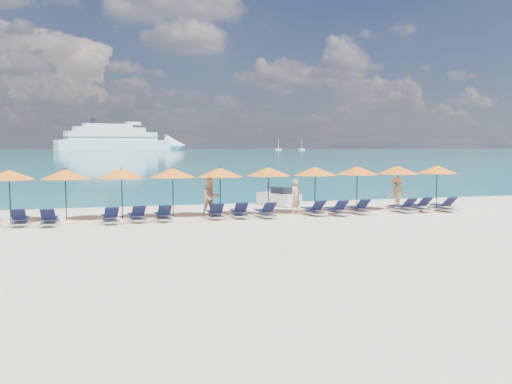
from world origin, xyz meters
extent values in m
plane|color=beige|center=(0.00, 0.00, 0.00)|extent=(1400.00, 1400.00, 0.00)
cube|color=#1FA9B2|center=(0.00, 660.00, 0.01)|extent=(1600.00, 1300.00, 0.01)
cube|color=white|center=(17.29, 525.36, 4.77)|extent=(105.94, 48.24, 9.53)
cone|color=white|center=(77.58, 543.34, 4.77)|extent=(26.09, 26.09, 20.97)
cube|color=white|center=(15.46, 524.82, 13.35)|extent=(85.03, 39.50, 7.63)
cube|color=white|center=(13.63, 524.27, 19.07)|extent=(66.39, 32.28, 4.77)
cube|color=white|center=(11.81, 523.73, 22.88)|extent=(45.48, 23.55, 3.34)
cube|color=black|center=(15.46, 524.82, 11.92)|extent=(86.09, 39.99, 0.86)
cube|color=black|center=(15.46, 524.82, 15.25)|extent=(83.97, 39.02, 0.86)
cylinder|color=black|center=(-0.80, 519.97, 26.69)|extent=(4.19, 4.19, 5.24)
cube|color=white|center=(193.51, 568.93, 0.85)|extent=(6.38, 2.13, 1.70)
cylinder|color=white|center=(193.51, 568.93, 6.38)|extent=(0.38, 0.38, 10.64)
cube|color=white|center=(206.28, 531.52, 0.80)|extent=(6.02, 2.01, 1.60)
cylinder|color=white|center=(206.28, 531.52, 6.02)|extent=(0.36, 0.36, 10.03)
cube|color=silver|center=(2.89, 8.40, 0.34)|extent=(1.86, 2.92, 0.63)
cube|color=black|center=(2.97, 8.18, 0.80)|extent=(0.91, 1.26, 0.40)
cylinder|color=black|center=(2.67, 9.05, 0.97)|extent=(0.61, 0.27, 0.07)
imported|color=tan|center=(2.33, 4.19, 0.83)|extent=(0.72, 0.65, 1.66)
imported|color=tan|center=(-1.71, 4.56, 0.88)|extent=(0.92, 0.61, 1.76)
imported|color=tan|center=(7.99, 4.70, 0.82)|extent=(1.12, 0.64, 1.65)
cylinder|color=black|center=(-10.25, 4.80, 1.10)|extent=(0.05, 0.05, 2.20)
cone|color=orange|center=(-10.25, 4.80, 2.02)|extent=(2.10, 2.10, 0.42)
sphere|color=black|center=(-10.25, 4.80, 2.24)|extent=(0.08, 0.08, 0.08)
cylinder|color=black|center=(-8.02, 4.74, 1.10)|extent=(0.05, 0.05, 2.20)
cone|color=orange|center=(-8.02, 4.74, 2.02)|extent=(2.10, 2.10, 0.42)
sphere|color=black|center=(-8.02, 4.74, 2.24)|extent=(0.08, 0.08, 0.08)
cylinder|color=black|center=(-5.66, 4.75, 1.10)|extent=(0.05, 0.05, 2.20)
cone|color=orange|center=(-5.66, 4.75, 2.02)|extent=(2.10, 2.10, 0.42)
sphere|color=black|center=(-5.66, 4.75, 2.24)|extent=(0.08, 0.08, 0.08)
cylinder|color=black|center=(-3.42, 4.68, 1.10)|extent=(0.05, 0.05, 2.20)
cone|color=orange|center=(-3.42, 4.68, 2.02)|extent=(2.10, 2.10, 0.42)
sphere|color=black|center=(-3.42, 4.68, 2.24)|extent=(0.08, 0.08, 0.08)
cylinder|color=black|center=(-1.26, 4.54, 1.10)|extent=(0.05, 0.05, 2.20)
cone|color=orange|center=(-1.26, 4.54, 2.02)|extent=(2.10, 2.10, 0.42)
sphere|color=black|center=(-1.26, 4.54, 2.24)|extent=(0.08, 0.08, 0.08)
cylinder|color=black|center=(1.14, 4.75, 1.10)|extent=(0.05, 0.05, 2.20)
cone|color=orange|center=(1.14, 4.75, 2.02)|extent=(2.10, 2.10, 0.42)
sphere|color=black|center=(1.14, 4.75, 2.24)|extent=(0.08, 0.08, 0.08)
cylinder|color=black|center=(3.45, 4.57, 1.10)|extent=(0.05, 0.05, 2.20)
cone|color=orange|center=(3.45, 4.57, 2.02)|extent=(2.10, 2.10, 0.42)
sphere|color=black|center=(3.45, 4.57, 2.24)|extent=(0.08, 0.08, 0.08)
cylinder|color=black|center=(5.81, 4.81, 1.10)|extent=(0.05, 0.05, 2.20)
cone|color=orange|center=(5.81, 4.81, 2.02)|extent=(2.10, 2.10, 0.42)
sphere|color=black|center=(5.81, 4.81, 2.24)|extent=(0.08, 0.08, 0.08)
cylinder|color=black|center=(8.02, 4.71, 1.10)|extent=(0.05, 0.05, 2.20)
cone|color=orange|center=(8.02, 4.71, 2.02)|extent=(2.10, 2.10, 0.42)
sphere|color=black|center=(8.02, 4.71, 2.24)|extent=(0.08, 0.08, 0.08)
cylinder|color=black|center=(10.31, 4.68, 1.10)|extent=(0.05, 0.05, 2.20)
cone|color=orange|center=(10.31, 4.68, 2.02)|extent=(2.10, 2.10, 0.42)
sphere|color=black|center=(10.31, 4.68, 2.24)|extent=(0.08, 0.08, 0.08)
cube|color=silver|center=(-9.75, 3.64, 0.14)|extent=(0.67, 1.72, 0.06)
cube|color=black|center=(-9.74, 3.89, 0.30)|extent=(0.58, 1.12, 0.04)
cube|color=black|center=(-9.76, 3.09, 0.55)|extent=(0.57, 0.55, 0.43)
cube|color=silver|center=(-8.62, 3.30, 0.14)|extent=(0.71, 1.73, 0.06)
cube|color=black|center=(-8.60, 3.55, 0.30)|extent=(0.61, 1.13, 0.04)
cube|color=black|center=(-8.65, 2.75, 0.55)|extent=(0.58, 0.57, 0.43)
cube|color=silver|center=(-6.25, 3.31, 0.14)|extent=(0.75, 1.74, 0.06)
cube|color=black|center=(-6.27, 3.56, 0.30)|extent=(0.64, 1.14, 0.04)
cube|color=black|center=(-6.21, 2.76, 0.55)|extent=(0.59, 0.58, 0.43)
cube|color=silver|center=(-5.14, 3.54, 0.14)|extent=(0.75, 1.74, 0.06)
cube|color=black|center=(-5.16, 3.79, 0.30)|extent=(0.63, 1.14, 0.04)
cube|color=black|center=(-5.10, 2.99, 0.55)|extent=(0.59, 0.58, 0.43)
cube|color=silver|center=(-4.03, 3.50, 0.14)|extent=(0.64, 1.71, 0.06)
cube|color=black|center=(-4.04, 3.75, 0.30)|extent=(0.56, 1.11, 0.04)
cube|color=black|center=(-4.03, 2.95, 0.55)|extent=(0.56, 0.54, 0.43)
cube|color=silver|center=(-1.74, 3.60, 0.14)|extent=(0.67, 1.72, 0.06)
cube|color=black|center=(-1.73, 3.85, 0.30)|extent=(0.58, 1.12, 0.04)
cube|color=black|center=(-1.75, 3.05, 0.55)|extent=(0.57, 0.55, 0.43)
cube|color=silver|center=(-0.62, 3.62, 0.14)|extent=(0.73, 1.74, 0.06)
cube|color=black|center=(-0.61, 3.87, 0.30)|extent=(0.62, 1.13, 0.04)
cube|color=black|center=(-0.66, 3.07, 0.55)|extent=(0.58, 0.57, 0.43)
cube|color=silver|center=(0.54, 3.38, 0.14)|extent=(0.71, 1.73, 0.06)
cube|color=black|center=(0.53, 3.63, 0.30)|extent=(0.61, 1.13, 0.04)
cube|color=black|center=(0.57, 2.83, 0.55)|extent=(0.58, 0.56, 0.43)
cube|color=silver|center=(2.95, 3.55, 0.14)|extent=(0.77, 1.75, 0.06)
cube|color=black|center=(2.93, 3.80, 0.30)|extent=(0.65, 1.15, 0.04)
cube|color=black|center=(3.00, 3.00, 0.55)|extent=(0.60, 0.59, 0.43)
cube|color=silver|center=(4.00, 3.32, 0.14)|extent=(0.63, 1.71, 0.06)
cube|color=black|center=(4.00, 3.57, 0.30)|extent=(0.56, 1.10, 0.04)
cube|color=black|center=(4.01, 2.77, 0.55)|extent=(0.55, 0.54, 0.43)
cube|color=silver|center=(5.22, 3.54, 0.14)|extent=(0.66, 1.71, 0.06)
cube|color=black|center=(5.21, 3.79, 0.30)|extent=(0.58, 1.11, 0.04)
cube|color=black|center=(5.23, 2.99, 0.55)|extent=(0.56, 0.55, 0.43)
cube|color=silver|center=(7.57, 3.41, 0.14)|extent=(0.75, 1.74, 0.06)
cube|color=black|center=(7.56, 3.66, 0.30)|extent=(0.63, 1.14, 0.04)
cube|color=black|center=(7.62, 2.86, 0.55)|extent=(0.59, 0.58, 0.43)
cube|color=silver|center=(8.57, 3.60, 0.14)|extent=(0.68, 1.72, 0.06)
cube|color=black|center=(8.56, 3.85, 0.30)|extent=(0.59, 1.12, 0.04)
cube|color=black|center=(8.59, 3.05, 0.55)|extent=(0.57, 0.55, 0.43)
cube|color=silver|center=(9.74, 3.32, 0.14)|extent=(0.68, 1.72, 0.06)
cube|color=black|center=(9.73, 3.57, 0.30)|extent=(0.59, 1.12, 0.04)
cube|color=black|center=(9.76, 2.77, 0.55)|extent=(0.57, 0.55, 0.43)
camera|label=1|loc=(-7.12, -20.98, 3.18)|focal=40.00mm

